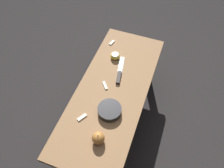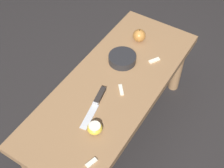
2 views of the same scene
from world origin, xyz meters
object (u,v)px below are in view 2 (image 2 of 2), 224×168
knife (97,101)px  bowl (122,59)px  wooden_bench (113,93)px  apple_whole (139,36)px  apple_cut (95,128)px

knife → bowl: bowl is taller
wooden_bench → bowl: size_ratio=7.72×
apple_whole → apple_cut: bearing=-168.8°
bowl → apple_cut: bearing=-164.7°
bowl → apple_whole: bearing=1.7°
apple_whole → bowl: size_ratio=0.56×
apple_whole → bowl: (-0.19, -0.01, -0.02)m
wooden_bench → apple_whole: (0.34, 0.05, 0.11)m
wooden_bench → bowl: (0.15, 0.04, 0.09)m
apple_whole → apple_cut: apple_whole is taller
apple_cut → apple_whole: bearing=11.2°
knife → apple_whole: size_ratio=3.04×
knife → apple_whole: (0.47, 0.04, 0.03)m
knife → apple_cut: size_ratio=3.64×
bowl → wooden_bench: bearing=-165.4°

